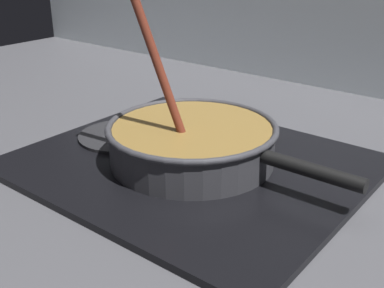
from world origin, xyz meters
name	(u,v)px	position (x,y,z in m)	size (l,w,h in m)	color
ground	(124,230)	(0.00, 0.00, -0.02)	(2.40, 1.60, 0.04)	#4C4C51
hob_plate	(192,164)	(-0.03, 0.19, 0.01)	(0.56, 0.48, 0.01)	black
burner_ring	(192,159)	(-0.03, 0.19, 0.02)	(0.20, 0.20, 0.01)	#592D0C
spare_burner	(122,136)	(-0.20, 0.19, 0.01)	(0.17, 0.17, 0.01)	#262628
cooking_pan	(193,141)	(-0.03, 0.19, 0.05)	(0.44, 0.29, 0.32)	#38383D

